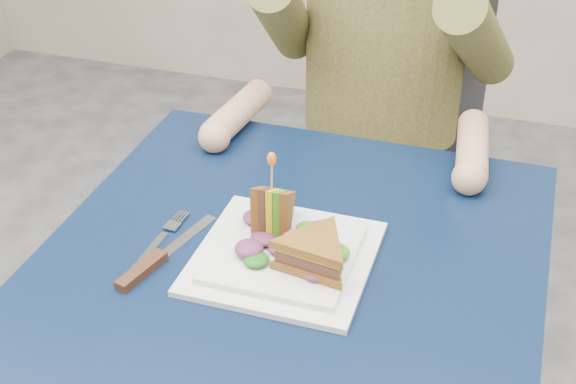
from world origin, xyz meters
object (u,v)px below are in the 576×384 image
(sandwich_upright, at_px, (272,211))
(chair, at_px, (386,136))
(plate, at_px, (284,256))
(knife, at_px, (151,264))
(sandwich_flat, at_px, (315,253))
(table, at_px, (294,290))
(fork, at_px, (156,244))
(diner, at_px, (387,1))

(sandwich_upright, bearing_deg, chair, 86.90)
(plate, bearing_deg, knife, -157.57)
(sandwich_flat, distance_m, knife, 0.25)
(knife, bearing_deg, plate, 22.43)
(table, bearing_deg, chair, 90.00)
(table, relative_size, plate, 2.88)
(table, bearing_deg, fork, -165.05)
(chair, distance_m, sandwich_upright, 0.76)
(sandwich_upright, bearing_deg, knife, -141.16)
(fork, bearing_deg, diner, 73.20)
(plate, bearing_deg, fork, -173.03)
(sandwich_flat, bearing_deg, sandwich_upright, 141.67)
(plate, distance_m, sandwich_upright, 0.07)
(table, xyz_separation_m, knife, (-0.19, -0.11, 0.09))
(knife, bearing_deg, sandwich_flat, 12.02)
(sandwich_upright, height_order, knife, sandwich_upright)
(diner, xyz_separation_m, sandwich_upright, (-0.04, -0.61, -0.13))
(sandwich_upright, distance_m, knife, 0.20)
(table, xyz_separation_m, sandwich_upright, (-0.04, 0.01, 0.13))
(sandwich_flat, bearing_deg, diner, 94.16)
(table, bearing_deg, diner, 90.00)
(plate, height_order, sandwich_flat, sandwich_flat)
(diner, height_order, knife, diner)
(chair, distance_m, plate, 0.79)
(sandwich_upright, bearing_deg, fork, -157.31)
(diner, height_order, plate, diner)
(diner, xyz_separation_m, knife, (-0.19, -0.73, -0.18))
(sandwich_flat, xyz_separation_m, knife, (-0.24, -0.05, -0.04))
(diner, distance_m, sandwich_upright, 0.62)
(chair, relative_size, fork, 5.18)
(knife, bearing_deg, chair, 77.35)
(sandwich_flat, xyz_separation_m, fork, (-0.25, 0.00, -0.04))
(table, height_order, sandwich_flat, sandwich_flat)
(sandwich_upright, bearing_deg, table, -20.53)
(chair, distance_m, fork, 0.84)
(plate, distance_m, sandwich_flat, 0.07)
(sandwich_flat, bearing_deg, fork, 179.87)
(sandwich_flat, bearing_deg, knife, -167.98)
(diner, distance_m, sandwich_flat, 0.70)
(table, relative_size, knife, 3.42)
(plate, height_order, knife, plate)
(table, distance_m, plate, 0.09)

